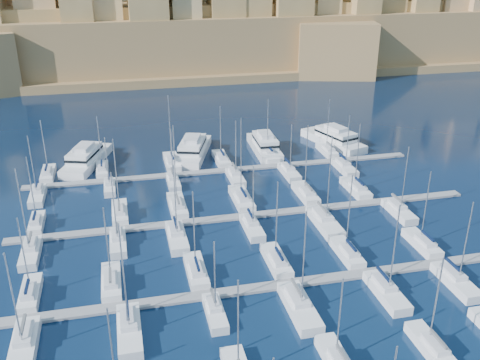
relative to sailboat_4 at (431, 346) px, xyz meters
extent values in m
plane|color=black|center=(-12.32, 28.97, -0.73)|extent=(600.00, 600.00, 0.00)
cube|color=slate|center=(-12.32, 16.97, -0.53)|extent=(84.00, 2.00, 0.40)
cube|color=slate|center=(-12.32, 38.97, -0.53)|extent=(84.00, 2.00, 0.40)
cube|color=slate|center=(-12.32, 60.97, -0.53)|extent=(84.00, 2.00, 0.40)
cylinder|color=#9EA0A8|center=(-36.66, 0.60, 6.00)|extent=(0.18, 0.18, 10.81)
cylinder|color=#9EA0A8|center=(-23.45, 0.85, 6.53)|extent=(0.18, 0.18, 11.84)
cube|color=silver|center=(-11.89, -0.65, 0.94)|extent=(1.78, 3.81, 0.70)
cylinder|color=#9EA0A8|center=(-11.89, 0.62, 5.81)|extent=(0.18, 0.18, 10.43)
cube|color=#595B60|center=(-11.89, -1.07, 1.99)|extent=(0.35, 3.39, 0.35)
cube|color=silver|center=(0.00, 0.11, -0.22)|extent=(2.48, 8.28, 1.61)
cube|color=silver|center=(0.00, -0.72, 0.93)|extent=(1.74, 3.73, 0.70)
cylinder|color=#9EA0A8|center=(0.00, 0.52, 6.30)|extent=(0.18, 0.18, 11.43)
cube|color=#595B60|center=(0.00, -1.14, 1.98)|extent=(0.35, 3.31, 0.35)
cube|color=silver|center=(-47.97, 22.18, -0.22)|extent=(2.53, 8.43, 1.62)
cube|color=silver|center=(-47.97, 21.34, 0.94)|extent=(1.77, 3.79, 0.70)
cylinder|color=#9EA0A8|center=(-47.97, 22.60, 6.03)|extent=(0.18, 0.18, 10.87)
cube|color=black|center=(-47.97, 20.92, 1.99)|extent=(0.35, 3.37, 0.35)
cube|color=silver|center=(-37.05, 22.48, -0.20)|extent=(2.71, 9.03, 1.65)
cube|color=silver|center=(-37.05, 21.58, 0.97)|extent=(1.90, 4.06, 0.70)
cylinder|color=#9EA0A8|center=(-37.05, 22.93, 6.10)|extent=(0.18, 0.18, 10.95)
cube|color=#595B60|center=(-37.05, 21.13, 2.02)|extent=(0.35, 3.61, 0.35)
cube|color=silver|center=(-24.84, 22.53, -0.20)|extent=(2.74, 9.12, 1.66)
cube|color=silver|center=(-24.84, 21.62, 0.98)|extent=(1.92, 4.11, 0.70)
cylinder|color=#9EA0A8|center=(-24.84, 22.98, 6.65)|extent=(0.18, 0.18, 12.05)
cube|color=black|center=(-24.84, 21.16, 2.03)|extent=(0.35, 3.65, 0.35)
cube|color=silver|center=(-12.50, 22.54, -0.20)|extent=(2.74, 9.14, 1.66)
cube|color=silver|center=(-12.50, 21.62, 0.98)|extent=(1.92, 4.11, 0.70)
cylinder|color=#9EA0A8|center=(-12.50, 22.99, 6.78)|extent=(0.18, 0.18, 12.30)
cube|color=black|center=(-12.50, 21.16, 2.03)|extent=(0.35, 3.65, 0.35)
cube|color=silver|center=(-1.06, 22.34, -0.21)|extent=(2.62, 8.74, 1.64)
cube|color=silver|center=(-1.06, 21.46, 0.96)|extent=(1.83, 3.93, 0.70)
cylinder|color=#9EA0A8|center=(-1.06, 22.77, 6.78)|extent=(0.18, 0.18, 12.35)
cube|color=black|center=(-1.06, 21.02, 2.01)|extent=(0.35, 3.49, 0.35)
cube|color=silver|center=(11.93, 22.30, -0.21)|extent=(2.60, 8.67, 1.63)
cube|color=silver|center=(11.93, 21.43, 0.95)|extent=(1.82, 3.90, 0.70)
cylinder|color=#9EA0A8|center=(11.93, 22.73, 6.45)|extent=(0.18, 0.18, 11.70)
cube|color=black|center=(11.93, 21.00, 2.00)|extent=(0.35, 3.47, 0.35)
cube|color=silver|center=(-47.39, 11.11, -0.19)|extent=(2.91, 9.71, 1.69)
cube|color=silver|center=(-47.39, 12.08, 1.01)|extent=(2.04, 4.37, 0.70)
cylinder|color=#9EA0A8|center=(-47.39, 10.62, 6.92)|extent=(0.18, 0.18, 12.53)
cube|color=#595B60|center=(-47.39, 12.57, 2.06)|extent=(0.35, 3.88, 0.35)
cube|color=silver|center=(-35.00, 11.09, -0.19)|extent=(2.93, 9.75, 1.69)
cube|color=silver|center=(-35.00, 12.06, 1.01)|extent=(2.05, 4.39, 0.70)
cylinder|color=#9EA0A8|center=(-35.00, 10.60, 7.99)|extent=(0.18, 0.18, 14.67)
cube|color=black|center=(-35.00, 12.55, 2.06)|extent=(0.35, 3.90, 0.35)
cube|color=silver|center=(-23.94, 12.17, -0.24)|extent=(2.28, 7.59, 1.58)
cube|color=silver|center=(-23.94, 12.93, 0.90)|extent=(1.59, 3.42, 0.70)
cylinder|color=#9EA0A8|center=(-23.94, 11.79, 5.71)|extent=(0.18, 0.18, 10.32)
cube|color=#595B60|center=(-23.94, 13.31, 1.95)|extent=(0.35, 3.04, 0.35)
cube|color=silver|center=(-12.81, 10.75, -0.17)|extent=(3.13, 10.44, 1.72)
cube|color=silver|center=(-12.81, 11.79, 1.04)|extent=(2.19, 4.70, 0.70)
cylinder|color=#9EA0A8|center=(-12.81, 10.23, 7.60)|extent=(0.18, 0.18, 13.82)
cube|color=#595B60|center=(-12.81, 12.31, 2.09)|extent=(0.35, 4.17, 0.35)
cube|color=silver|center=(0.03, 11.25, -0.19)|extent=(2.83, 9.43, 1.67)
cube|color=silver|center=(0.03, 12.20, 0.99)|extent=(1.98, 4.24, 0.70)
cylinder|color=#9EA0A8|center=(0.03, 10.78, 7.16)|extent=(0.18, 0.18, 13.03)
cube|color=black|center=(0.03, 12.67, 2.04)|extent=(0.35, 3.77, 0.35)
cube|color=silver|center=(10.92, 11.37, -0.20)|extent=(2.76, 9.20, 1.66)
cube|color=silver|center=(10.92, 12.29, 0.98)|extent=(1.93, 4.14, 0.70)
cylinder|color=#9EA0A8|center=(10.92, 10.91, 6.72)|extent=(0.18, 0.18, 12.19)
cube|color=black|center=(10.92, 12.75, 2.03)|extent=(0.35, 3.68, 0.35)
cube|color=silver|center=(-49.44, 43.75, -0.24)|extent=(2.27, 7.56, 1.58)
cube|color=silver|center=(-49.44, 42.99, 0.90)|extent=(1.59, 3.40, 0.70)
cylinder|color=#9EA0A8|center=(-49.44, 44.13, 6.30)|extent=(0.18, 0.18, 11.50)
cube|color=black|center=(-49.44, 42.61, 1.95)|extent=(0.35, 3.03, 0.35)
cube|color=silver|center=(-35.31, 44.52, -0.20)|extent=(2.73, 9.11, 1.66)
cube|color=silver|center=(-35.31, 43.61, 0.98)|extent=(1.91, 4.10, 0.70)
cylinder|color=#9EA0A8|center=(-35.31, 44.98, 7.22)|extent=(0.18, 0.18, 13.19)
cube|color=#595B60|center=(-35.31, 43.16, 2.03)|extent=(0.35, 3.64, 0.35)
cube|color=silver|center=(-24.90, 44.88, -0.18)|extent=(2.95, 9.82, 1.69)
cube|color=silver|center=(-24.90, 43.89, 1.01)|extent=(2.06, 4.42, 0.70)
cylinder|color=#9EA0A8|center=(-24.90, 45.37, 8.02)|extent=(0.18, 0.18, 14.73)
cube|color=#595B60|center=(-24.90, 43.40, 2.06)|extent=(0.35, 3.93, 0.35)
cube|color=silver|center=(-12.61, 45.11, -0.17)|extent=(3.09, 10.29, 1.71)
cube|color=silver|center=(-12.61, 44.08, 1.04)|extent=(2.16, 4.63, 0.70)
cylinder|color=#9EA0A8|center=(-12.61, 45.62, 8.20)|extent=(0.18, 0.18, 15.04)
cube|color=black|center=(-12.61, 43.57, 2.09)|extent=(0.35, 4.11, 0.35)
cube|color=silver|center=(0.05, 44.70, -0.19)|extent=(2.84, 9.47, 1.67)
cube|color=silver|center=(0.05, 43.76, 0.99)|extent=(1.99, 4.26, 0.70)
cylinder|color=#9EA0A8|center=(0.05, 45.18, 7.15)|extent=(0.18, 0.18, 13.00)
cube|color=#595B60|center=(0.05, 43.28, 2.04)|extent=(0.35, 3.79, 0.35)
cube|color=silver|center=(10.56, 44.74, -0.19)|extent=(2.86, 9.54, 1.68)
cube|color=silver|center=(10.56, 43.78, 1.00)|extent=(2.00, 4.29, 0.70)
cylinder|color=#9EA0A8|center=(10.56, 45.21, 6.88)|extent=(0.18, 0.18, 12.45)
cube|color=black|center=(10.56, 43.31, 2.05)|extent=(0.35, 3.82, 0.35)
cube|color=silver|center=(-49.25, 33.45, -0.20)|extent=(2.71, 9.04, 1.65)
cube|color=silver|center=(-49.25, 34.35, 0.97)|extent=(1.90, 4.07, 0.70)
cylinder|color=#9EA0A8|center=(-49.25, 33.00, 7.50)|extent=(0.18, 0.18, 13.76)
cube|color=#595B60|center=(-49.25, 34.80, 2.02)|extent=(0.35, 3.61, 0.35)
cube|color=silver|center=(-35.87, 33.69, -0.22)|extent=(2.57, 8.56, 1.63)
cube|color=silver|center=(-35.87, 34.54, 0.95)|extent=(1.80, 3.85, 0.70)
cylinder|color=#9EA0A8|center=(-35.87, 33.26, 6.53)|extent=(0.18, 0.18, 11.87)
cube|color=#595B60|center=(-35.87, 34.97, 2.00)|extent=(0.35, 3.42, 0.35)
cube|color=silver|center=(-26.39, 33.07, -0.18)|extent=(2.94, 9.80, 1.69)
cube|color=silver|center=(-26.39, 34.05, 1.01)|extent=(2.06, 4.41, 0.70)
cylinder|color=#9EA0A8|center=(-26.39, 32.58, 6.90)|extent=(0.18, 0.18, 12.48)
cube|color=black|center=(-26.39, 34.54, 2.06)|extent=(0.35, 3.92, 0.35)
cube|color=silver|center=(-13.45, 33.67, -0.21)|extent=(2.58, 8.59, 1.63)
cube|color=silver|center=(-13.45, 34.53, 0.95)|extent=(1.80, 3.86, 0.70)
cylinder|color=#9EA0A8|center=(-13.45, 33.24, 6.02)|extent=(0.18, 0.18, 10.83)
cube|color=black|center=(-13.45, 34.96, 2.00)|extent=(0.35, 3.43, 0.35)
cube|color=silver|center=(-0.70, 32.56, -0.16)|extent=(3.24, 10.80, 1.74)
cube|color=silver|center=(-0.70, 33.64, 1.06)|extent=(2.27, 4.86, 0.70)
cylinder|color=#9EA0A8|center=(-0.70, 32.02, 8.35)|extent=(0.18, 0.18, 15.28)
cube|color=#595B60|center=(-0.70, 34.19, 2.11)|extent=(0.35, 4.32, 0.35)
cube|color=silver|center=(13.97, 33.49, -0.21)|extent=(2.68, 8.95, 1.65)
cube|color=silver|center=(13.97, 34.39, 0.97)|extent=(1.88, 4.03, 0.70)
cylinder|color=#9EA0A8|center=(13.97, 33.05, 6.58)|extent=(0.18, 0.18, 11.92)
cube|color=#595B60|center=(13.97, 34.84, 2.02)|extent=(0.35, 3.58, 0.35)
cube|color=silver|center=(-49.61, 66.31, -0.21)|extent=(2.61, 8.69, 1.63)
cube|color=silver|center=(-49.61, 65.44, 0.96)|extent=(1.83, 3.91, 0.70)
cylinder|color=#9EA0A8|center=(-49.61, 66.75, 6.11)|extent=(0.18, 0.18, 11.02)
cube|color=black|center=(-49.61, 65.01, 2.01)|extent=(0.35, 3.48, 0.35)
cube|color=silver|center=(-38.43, 66.15, -0.22)|extent=(2.51, 8.36, 1.62)
cube|color=silver|center=(-38.43, 65.31, 0.94)|extent=(1.76, 3.76, 0.70)
cylinder|color=#9EA0A8|center=(-38.43, 66.57, 6.19)|extent=(0.18, 0.18, 11.20)
cube|color=black|center=(-38.43, 64.89, 1.99)|extent=(0.35, 3.34, 0.35)
cube|color=silver|center=(-23.37, 67.07, -0.17)|extent=(3.06, 10.21, 1.71)
cube|color=silver|center=(-23.37, 66.05, 1.03)|extent=(2.14, 4.59, 0.70)
cylinder|color=#9EA0A8|center=(-23.37, 67.58, 7.86)|extent=(0.18, 0.18, 14.36)
cube|color=black|center=(-23.37, 65.54, 2.08)|extent=(0.35, 4.08, 0.35)
cube|color=silver|center=(-12.25, 66.60, -0.20)|extent=(2.78, 9.27, 1.66)
cube|color=silver|center=(-12.25, 65.67, 0.98)|extent=(1.95, 4.17, 0.70)
cylinder|color=#9EA0A8|center=(-12.25, 67.06, 6.39)|extent=(0.18, 0.18, 11.51)
cube|color=black|center=(-12.25, 65.21, 2.03)|extent=(0.35, 3.71, 0.35)
cube|color=silver|center=(-1.22, 67.03, -0.18)|extent=(3.04, 10.12, 1.71)
cube|color=silver|center=(-1.22, 66.02, 1.03)|extent=(2.13, 4.55, 0.70)
cylinder|color=#9EA0A8|center=(-1.22, 67.53, 6.82)|extent=(0.18, 0.18, 12.28)
cube|color=black|center=(-1.22, 65.51, 2.08)|extent=(0.35, 4.05, 0.35)
cube|color=silver|center=(13.08, 66.27, -0.21)|extent=(2.58, 8.61, 1.63)
cube|color=silver|center=(13.08, 65.41, 0.95)|extent=(1.81, 3.87, 0.70)
cylinder|color=#9EA0A8|center=(13.08, 66.70, 6.44)|extent=(0.18, 0.18, 11.68)
cube|color=#595B60|center=(13.08, 64.98, 2.00)|extent=(0.35, 3.44, 0.35)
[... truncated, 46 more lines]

